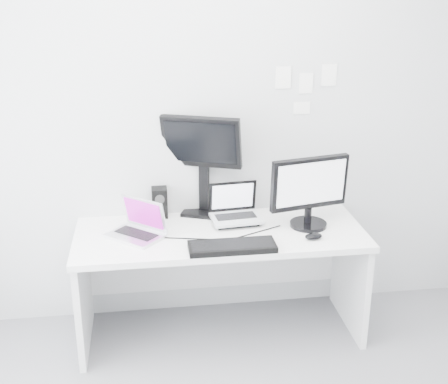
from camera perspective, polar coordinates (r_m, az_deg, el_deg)
The scene contains 13 objects.
back_wall at distance 3.83m, azimuth -1.06°, elevation 6.83°, with size 3.60×3.60×0.00m, color #B8BABD.
desk at distance 3.86m, azimuth -0.34°, elevation -8.78°, with size 1.80×0.70×0.73m, color white.
macbook at distance 3.61m, azimuth -8.65°, elevation -2.57°, with size 0.32×0.24×0.24m, color silver.
speaker at distance 3.91m, azimuth -6.21°, elevation -1.00°, with size 0.10×0.10×0.20m, color black.
dell_laptop at distance 3.77m, azimuth 1.19°, elevation -1.20°, with size 0.31×0.24×0.26m, color silver.
rear_monitor at distance 3.85m, azimuth -2.07°, elevation 2.69°, with size 0.51×0.18×0.70m, color black.
samsung_monitor at distance 3.73m, azimuth 8.27°, elevation 0.06°, with size 0.51×0.23×0.47m, color black.
keyboard at distance 3.46m, azimuth 0.79°, elevation -5.28°, with size 0.51×0.18×0.03m, color black.
mouse at distance 3.63m, azimuth 8.61°, elevation -4.23°, with size 0.11×0.07×0.04m, color black.
wall_note_0 at distance 3.84m, azimuth 5.72°, elevation 10.90°, with size 0.10×0.00×0.14m, color white.
wall_note_1 at distance 3.89m, azimuth 7.89°, elevation 10.32°, with size 0.09×0.00×0.13m, color white.
wall_note_2 at distance 3.92m, azimuth 10.08°, elevation 11.03°, with size 0.10×0.00×0.14m, color white.
wall_note_3 at distance 3.91m, azimuth 7.49°, elevation 8.02°, with size 0.11×0.00×0.08m, color white.
Camera 1 is at (-0.44, -2.09, 2.24)m, focal length 47.53 mm.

